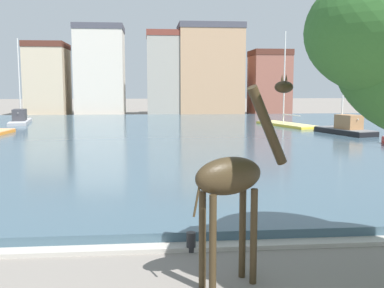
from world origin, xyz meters
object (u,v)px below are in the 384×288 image
sailboat_yellow (282,125)px  giraffe_statue (234,179)px  mooring_bollard (191,242)px  sailboat_grey (21,121)px  sailboat_black (342,130)px

sailboat_yellow → giraffe_statue: bearing=-108.0°
sailboat_yellow → mooring_bollard: sailboat_yellow is taller
sailboat_grey → giraffe_statue: bearing=-69.4°
giraffe_statue → sailboat_grey: (-14.89, 39.68, -1.67)m
giraffe_statue → mooring_bollard: size_ratio=8.89×
sailboat_grey → sailboat_black: bearing=-24.9°
giraffe_statue → mooring_bollard: giraffe_statue is taller
sailboat_grey → sailboat_yellow: bearing=-11.3°
sailboat_black → mooring_bollard: sailboat_black is taller
sailboat_black → sailboat_grey: sailboat_grey is taller
sailboat_yellow → mooring_bollard: 34.59m
sailboat_black → sailboat_grey: 31.59m
sailboat_grey → sailboat_yellow: sailboat_yellow is taller
sailboat_grey → mooring_bollard: bearing=-69.4°
giraffe_statue → sailboat_yellow: size_ratio=0.48×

